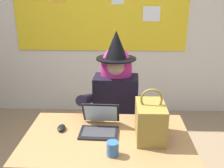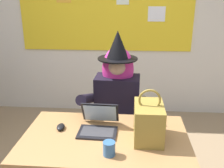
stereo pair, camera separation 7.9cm
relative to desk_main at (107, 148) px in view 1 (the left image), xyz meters
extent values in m
cube|color=silver|center=(-0.18, 2.08, 0.85)|extent=(6.19, 0.10, 2.98)
cube|color=yellow|center=(-0.18, 2.02, 0.91)|extent=(2.40, 0.02, 1.20)
cube|color=white|center=(0.52, 2.01, 0.82)|extent=(0.23, 0.01, 0.20)
cube|color=#A37547|center=(0.00, 0.00, 0.08)|extent=(1.22, 0.76, 0.04)
cylinder|color=#A37547|center=(-0.54, 0.32, -0.29)|extent=(0.06, 0.06, 0.70)
cylinder|color=#A37547|center=(0.55, 0.31, -0.29)|extent=(0.06, 0.06, 0.70)
cube|color=black|center=(0.05, 0.65, -0.20)|extent=(0.44, 0.44, 0.04)
cube|color=black|center=(0.06, 0.84, 0.05)|extent=(0.38, 0.06, 0.45)
cylinder|color=#262628|center=(0.22, 0.48, -0.43)|extent=(0.04, 0.04, 0.42)
cylinder|color=#262628|center=(-0.12, 0.49, -0.43)|extent=(0.04, 0.04, 0.42)
cylinder|color=#262628|center=(0.23, 0.82, -0.43)|extent=(0.04, 0.04, 0.42)
cylinder|color=#262628|center=(-0.11, 0.83, -0.43)|extent=(0.04, 0.04, 0.42)
cylinder|color=black|center=(-0.06, 0.30, -0.41)|extent=(0.11, 0.11, 0.46)
cylinder|color=black|center=(0.14, 0.46, -0.15)|extent=(0.17, 0.43, 0.15)
cylinder|color=black|center=(-0.06, 0.47, -0.15)|extent=(0.17, 0.43, 0.15)
cube|color=black|center=(0.05, 0.67, 0.08)|extent=(0.43, 0.28, 0.52)
cylinder|color=black|center=(0.29, 0.43, 0.20)|extent=(0.11, 0.47, 0.24)
cylinder|color=black|center=(-0.21, 0.46, 0.20)|extent=(0.11, 0.47, 0.24)
sphere|color=#D1A889|center=(0.05, 0.67, 0.44)|extent=(0.20, 0.20, 0.20)
ellipsoid|color=#D82D8C|center=(0.06, 0.70, 0.40)|extent=(0.31, 0.23, 0.44)
cylinder|color=black|center=(0.05, 0.67, 0.52)|extent=(0.37, 0.37, 0.01)
cone|color=black|center=(0.05, 0.67, 0.65)|extent=(0.21, 0.21, 0.26)
cube|color=black|center=(-0.06, 0.04, 0.11)|extent=(0.30, 0.21, 0.01)
cube|color=#333338|center=(-0.06, 0.04, 0.12)|extent=(0.25, 0.15, 0.00)
cube|color=black|center=(-0.06, 0.18, 0.20)|extent=(0.29, 0.11, 0.18)
cube|color=#99B7E0|center=(-0.06, 0.17, 0.20)|extent=(0.26, 0.09, 0.16)
ellipsoid|color=black|center=(-0.35, 0.09, 0.12)|extent=(0.07, 0.11, 0.03)
cube|color=olive|center=(0.31, 0.00, 0.23)|extent=(0.20, 0.30, 0.26)
torus|color=olive|center=(0.31, 0.00, 0.40)|extent=(0.16, 0.02, 0.16)
cylinder|color=#336099|center=(0.05, -0.22, 0.15)|extent=(0.08, 0.08, 0.09)
camera|label=1|loc=(0.09, -1.64, 1.08)|focal=41.23mm
camera|label=2|loc=(0.17, -1.63, 1.08)|focal=41.23mm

